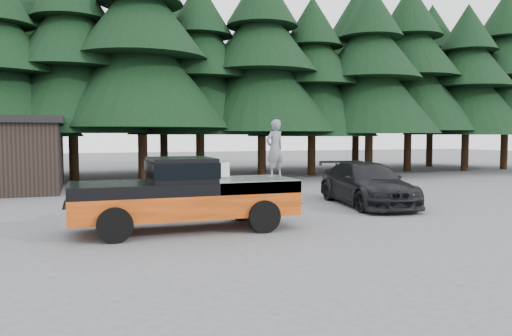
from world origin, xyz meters
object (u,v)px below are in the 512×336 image
object	(u,v)px
air_compressor	(216,171)
parked_car	(367,184)
man_on_bed	(275,149)
pickup_truck	(185,205)

from	to	relation	value
air_compressor	parked_car	distance (m)	6.64
air_compressor	parked_car	world-z (taller)	air_compressor
man_on_bed	parked_car	xyz separation A→B (m)	(4.56, 2.56, -1.37)
man_on_bed	parked_car	size ratio (longest dim) A/B	0.31
air_compressor	parked_car	xyz separation A→B (m)	(6.17, 2.32, -0.78)
air_compressor	man_on_bed	xyz separation A→B (m)	(1.61, -0.24, 0.59)
parked_car	man_on_bed	bearing A→B (deg)	-143.50
pickup_truck	man_on_bed	size ratio (longest dim) A/B	3.74
air_compressor	man_on_bed	world-z (taller)	man_on_bed
man_on_bed	parked_car	distance (m)	5.40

